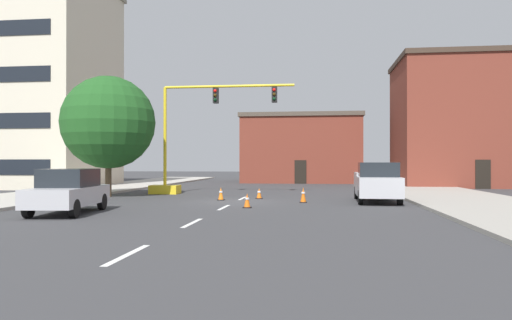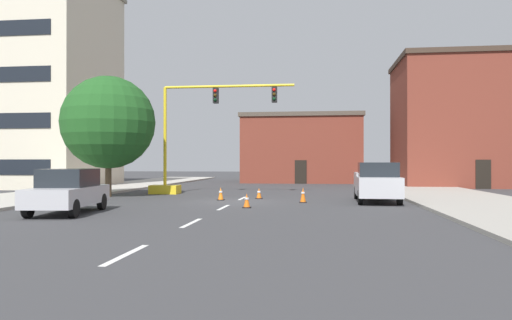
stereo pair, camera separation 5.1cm
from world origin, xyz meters
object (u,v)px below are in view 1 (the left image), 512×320
object	(u,v)px
traffic_cone_roadside_b	(247,201)
traffic_signal_gantry	(183,158)
pickup_truck_silver	(377,183)
traffic_cone_roadside_d	(221,194)
tree_left_near	(108,123)
sedan_silver_near_left	(69,191)
traffic_cone_roadside_a	(259,193)
traffic_cone_roadside_c	(303,195)

from	to	relation	value
traffic_cone_roadside_b	traffic_signal_gantry	bearing A→B (deg)	121.44
pickup_truck_silver	traffic_cone_roadside_d	bearing A→B (deg)	179.51
tree_left_near	pickup_truck_silver	world-z (taller)	tree_left_near
pickup_truck_silver	sedan_silver_near_left	size ratio (longest dim) A/B	1.17
traffic_cone_roadside_a	traffic_cone_roadside_b	world-z (taller)	traffic_cone_roadside_b
traffic_cone_roadside_a	traffic_cone_roadside_c	distance (m)	3.36
tree_left_near	traffic_cone_roadside_b	size ratio (longest dim) A/B	10.96
traffic_cone_roadside_a	traffic_cone_roadside_b	distance (m)	5.34
sedan_silver_near_left	traffic_cone_roadside_d	xyz separation A→B (m)	(4.61, 7.22, -0.55)
sedan_silver_near_left	traffic_cone_roadside_c	xyz separation A→B (m)	(8.96, 6.21, -0.51)
pickup_truck_silver	sedan_silver_near_left	bearing A→B (deg)	-150.47
traffic_signal_gantry	traffic_cone_roadside_b	xyz separation A→B (m)	(5.34, -8.74, -1.93)
pickup_truck_silver	traffic_cone_roadside_d	xyz separation A→B (m)	(-8.01, 0.07, -0.63)
sedan_silver_near_left	pickup_truck_silver	bearing A→B (deg)	29.53
sedan_silver_near_left	traffic_cone_roadside_a	world-z (taller)	sedan_silver_near_left
tree_left_near	sedan_silver_near_left	distance (m)	9.84
traffic_signal_gantry	traffic_cone_roadside_c	world-z (taller)	traffic_signal_gantry
sedan_silver_near_left	traffic_cone_roadside_a	size ratio (longest dim) A/B	7.89
tree_left_near	traffic_cone_roadside_a	size ratio (longest dim) A/B	11.79
tree_left_near	pickup_truck_silver	xyz separation A→B (m)	(14.98, -1.77, -3.33)
traffic_cone_roadside_a	traffic_cone_roadside_b	xyz separation A→B (m)	(0.09, -5.34, 0.02)
pickup_truck_silver	sedan_silver_near_left	xyz separation A→B (m)	(-12.63, -7.15, -0.09)
traffic_signal_gantry	tree_left_near	size ratio (longest dim) A/B	1.30
tree_left_near	sedan_silver_near_left	size ratio (longest dim) A/B	1.49
traffic_cone_roadside_a	traffic_cone_roadside_c	world-z (taller)	traffic_cone_roadside_c
traffic_signal_gantry	traffic_cone_roadside_c	size ratio (longest dim) A/B	11.78
sedan_silver_near_left	traffic_cone_roadside_b	bearing A→B (deg)	25.62
sedan_silver_near_left	traffic_cone_roadside_b	distance (m)	7.33
sedan_silver_near_left	traffic_cone_roadside_d	world-z (taller)	sedan_silver_near_left
pickup_truck_silver	traffic_cone_roadside_a	bearing A→B (deg)	167.61
pickup_truck_silver	traffic_cone_roadside_d	size ratio (longest dim) A/B	7.88
pickup_truck_silver	traffic_cone_roadside_a	world-z (taller)	pickup_truck_silver
traffic_cone_roadside_b	sedan_silver_near_left	bearing A→B (deg)	-154.38
traffic_signal_gantry	sedan_silver_near_left	xyz separation A→B (m)	(-1.25, -11.90, -1.36)
tree_left_near	traffic_cone_roadside_c	distance (m)	12.28
traffic_cone_roadside_a	pickup_truck_silver	bearing A→B (deg)	-12.39
sedan_silver_near_left	traffic_cone_roadside_b	world-z (taller)	sedan_silver_near_left
traffic_signal_gantry	traffic_cone_roadside_b	distance (m)	10.42
pickup_truck_silver	traffic_cone_roadside_c	bearing A→B (deg)	-165.62
tree_left_near	traffic_cone_roadside_c	bearing A→B (deg)	-13.45
traffic_signal_gantry	traffic_cone_roadside_d	size ratio (longest dim) A/B	13.13
traffic_cone_roadside_d	traffic_signal_gantry	bearing A→B (deg)	125.74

